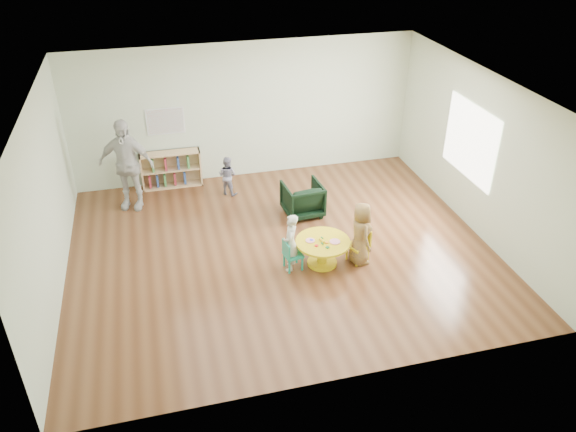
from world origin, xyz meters
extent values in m
plane|color=#532F1A|center=(0.00, 0.00, 0.00)|extent=(7.00, 7.00, 0.00)
cube|color=white|center=(0.00, 0.00, 2.75)|extent=(7.00, 6.00, 0.10)
cube|color=beige|center=(0.00, 3.00, 1.40)|extent=(7.00, 0.10, 2.80)
cube|color=beige|center=(0.00, -3.00, 1.40)|extent=(7.00, 0.10, 2.80)
cube|color=beige|center=(-3.50, 0.00, 1.40)|extent=(0.10, 6.00, 2.80)
cube|color=beige|center=(3.50, 0.00, 1.40)|extent=(0.10, 6.00, 2.80)
cube|color=silver|center=(3.48, 0.30, 1.50)|extent=(0.02, 1.60, 1.30)
cylinder|color=gold|center=(0.56, -0.56, 0.20)|extent=(0.16, 0.16, 0.40)
cylinder|color=gold|center=(0.56, -0.56, 0.02)|extent=(0.49, 0.49, 0.04)
cylinder|color=gold|center=(0.56, -0.56, 0.42)|extent=(0.88, 0.88, 0.04)
cylinder|color=pink|center=(0.36, -0.51, 0.45)|extent=(0.15, 0.15, 0.02)
cylinder|color=pink|center=(0.74, -0.64, 0.45)|extent=(0.17, 0.17, 0.02)
cylinder|color=gold|center=(0.54, -0.58, 0.46)|extent=(0.08, 0.13, 0.04)
cylinder|color=#126736|center=(0.52, -0.66, 0.46)|extent=(0.03, 0.05, 0.02)
cylinder|color=#126736|center=(0.56, -0.50, 0.46)|extent=(0.03, 0.05, 0.02)
cube|color=red|center=(0.42, -0.68, 0.45)|extent=(0.07, 0.07, 0.02)
cube|color=orange|center=(0.60, -0.63, 0.45)|extent=(0.05, 0.05, 0.02)
cube|color=blue|center=(0.38, -0.51, 0.45)|extent=(0.07, 0.07, 0.02)
cube|color=#126736|center=(0.57, -0.77, 0.45)|extent=(0.07, 0.07, 0.02)
cube|color=#1C9A7B|center=(0.07, -0.56, 0.26)|extent=(0.32, 0.32, 0.04)
cube|color=#1C9A7B|center=(-0.05, -0.58, 0.40)|extent=(0.07, 0.28, 0.24)
cylinder|color=#1C9A7B|center=(-0.06, -0.47, 0.12)|extent=(0.03, 0.03, 0.24)
cylinder|color=#1C9A7B|center=(-0.03, -0.69, 0.12)|extent=(0.03, 0.03, 0.24)
cylinder|color=#1C9A7B|center=(0.16, -0.44, 0.12)|extent=(0.03, 0.03, 0.24)
cylinder|color=#1C9A7B|center=(0.19, -0.66, 0.12)|extent=(0.03, 0.03, 0.24)
cube|color=gold|center=(1.15, -0.61, 0.29)|extent=(0.40, 0.40, 0.04)
cube|color=gold|center=(1.27, -0.56, 0.44)|extent=(0.14, 0.30, 0.27)
cylinder|color=gold|center=(1.31, -0.67, 0.13)|extent=(0.04, 0.04, 0.27)
cylinder|color=gold|center=(1.22, -0.45, 0.13)|extent=(0.04, 0.04, 0.27)
cylinder|color=gold|center=(1.08, -0.77, 0.13)|extent=(0.04, 0.04, 0.27)
cylinder|color=gold|center=(0.99, -0.54, 0.13)|extent=(0.04, 0.04, 0.27)
cube|color=tan|center=(-2.19, 2.83, 0.38)|extent=(0.03, 0.30, 0.75)
cube|color=tan|center=(-1.01, 2.83, 0.38)|extent=(0.03, 0.30, 0.75)
cube|color=tan|center=(-1.60, 2.83, 0.01)|extent=(1.20, 0.30, 0.03)
cube|color=tan|center=(-1.60, 2.83, 0.73)|extent=(1.20, 0.30, 0.03)
cube|color=tan|center=(-1.60, 2.83, 0.38)|extent=(1.14, 0.28, 0.03)
cube|color=tan|center=(-1.60, 2.97, 0.38)|extent=(1.20, 0.02, 0.75)
cube|color=#A82C3E|center=(-2.05, 2.81, 0.18)|extent=(0.04, 0.18, 0.26)
cube|color=#2C4D9A|center=(-1.90, 2.81, 0.18)|extent=(0.04, 0.18, 0.26)
cube|color=#46994D|center=(-1.75, 2.81, 0.18)|extent=(0.04, 0.18, 0.26)
cube|color=#A82C3E|center=(-1.55, 2.81, 0.18)|extent=(0.04, 0.18, 0.26)
cube|color=#2C4D9A|center=(-1.35, 2.81, 0.18)|extent=(0.04, 0.18, 0.26)
cube|color=#46994D|center=(-1.95, 2.81, 0.53)|extent=(0.04, 0.18, 0.26)
cube|color=#A82C3E|center=(-1.70, 2.81, 0.53)|extent=(0.04, 0.18, 0.26)
cube|color=#2C4D9A|center=(-1.45, 2.81, 0.53)|extent=(0.04, 0.18, 0.26)
cube|color=#46994D|center=(-1.25, 2.81, 0.53)|extent=(0.04, 0.18, 0.26)
cube|color=white|center=(-1.60, 2.98, 1.35)|extent=(0.74, 0.01, 0.54)
cube|color=red|center=(-1.60, 2.98, 1.35)|extent=(0.70, 0.00, 0.50)
imported|color=black|center=(0.68, 1.07, 0.32)|extent=(0.74, 0.75, 0.64)
imported|color=silver|center=(0.03, -0.54, 0.49)|extent=(0.34, 0.41, 0.98)
imported|color=gold|center=(1.16, -0.65, 0.54)|extent=(0.36, 0.54, 1.08)
imported|color=#1B1B43|center=(-0.55, 2.21, 0.40)|extent=(0.49, 0.48, 0.80)
imported|color=beige|center=(-2.42, 2.16, 0.89)|extent=(1.12, 0.73, 1.77)
camera|label=1|loc=(-1.84, -7.70, 5.39)|focal=35.00mm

